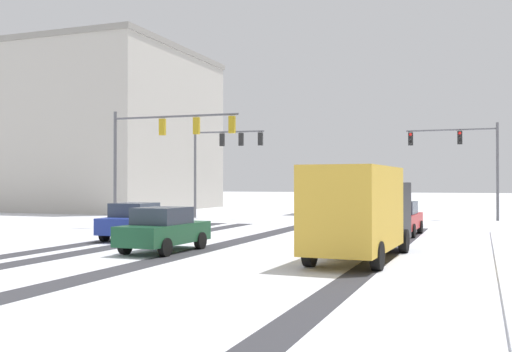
{
  "coord_description": "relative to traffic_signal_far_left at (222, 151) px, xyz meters",
  "views": [
    {
      "loc": [
        9.12,
        -4.54,
        2.51
      ],
      "look_at": [
        0.0,
        19.58,
        2.8
      ],
      "focal_mm": 41.92,
      "sensor_mm": 36.0,
      "label": 1
    }
  ],
  "objects": [
    {
      "name": "traffic_signal_far_right",
      "position": [
        16.13,
        3.83,
        -0.12
      ],
      "size": [
        5.98,
        0.39,
        6.5
      ],
      "color": "#56565B",
      "rests_on": "ground"
    },
    {
      "name": "wheel_track_right_lane",
      "position": [
        7.43,
        -20.15,
        -4.76
      ],
      "size": [
        1.1,
        30.77,
        0.01
      ],
      "primitive_type": "cube",
      "color": "#38383D",
      "rests_on": "ground"
    },
    {
      "name": "car_red_lead",
      "position": [
        13.49,
        -9.52,
        -3.95
      ],
      "size": [
        1.95,
        4.16,
        1.62
      ],
      "color": "red",
      "rests_on": "ground"
    },
    {
      "name": "wheel_track_center",
      "position": [
        14.04,
        -20.15,
        -4.76
      ],
      "size": [
        0.83,
        30.77,
        0.01
      ],
      "primitive_type": "cube",
      "color": "#38383D",
      "rests_on": "ground"
    },
    {
      "name": "traffic_signal_far_left",
      "position": [
        0.0,
        0.0,
        0.0
      ],
      "size": [
        5.23,
        0.68,
        6.5
      ],
      "color": "#56565B",
      "rests_on": "ground"
    },
    {
      "name": "car_blue_second",
      "position": [
        2.86,
        -15.84,
        -3.95
      ],
      "size": [
        2.02,
        4.19,
        1.62
      ],
      "color": "#233899",
      "rests_on": "ground"
    },
    {
      "name": "wheel_track_oncoming",
      "position": [
        2.0,
        -20.15,
        -4.76
      ],
      "size": [
        0.99,
        30.77,
        0.01
      ],
      "primitive_type": "cube",
      "color": "#38383D",
      "rests_on": "ground"
    },
    {
      "name": "car_dark_green_third",
      "position": [
        6.38,
        -19.58,
        -3.95
      ],
      "size": [
        1.94,
        4.15,
        1.62
      ],
      "color": "#194C2D",
      "rests_on": "ground"
    },
    {
      "name": "bus_oncoming",
      "position": [
        4.79,
        10.95,
        -2.77
      ],
      "size": [
        2.99,
        11.09,
        3.38
      ],
      "color": "silver",
      "rests_on": "ground"
    },
    {
      "name": "wheel_track_left_lane",
      "position": [
        3.7,
        -20.15,
        -4.76
      ],
      "size": [
        1.06,
        30.77,
        0.01
      ],
      "primitive_type": "cube",
      "color": "#38383D",
      "rests_on": "ground"
    },
    {
      "name": "traffic_signal_near_left",
      "position": [
        0.95,
        -10.06,
        0.07
      ],
      "size": [
        7.5,
        0.55,
        6.5
      ],
      "color": "#56565B",
      "rests_on": "ground"
    },
    {
      "name": "box_truck_delivery",
      "position": [
        13.48,
        -19.12,
        -3.13
      ],
      "size": [
        2.51,
        7.48,
        3.02
      ],
      "color": "black",
      "rests_on": "ground"
    },
    {
      "name": "office_building_far_left_block",
      "position": [
        -21.05,
        9.54,
        2.67
      ],
      "size": [
        26.1,
        18.35,
        14.86
      ],
      "color": "#B2ADA3",
      "rests_on": "ground"
    }
  ]
}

